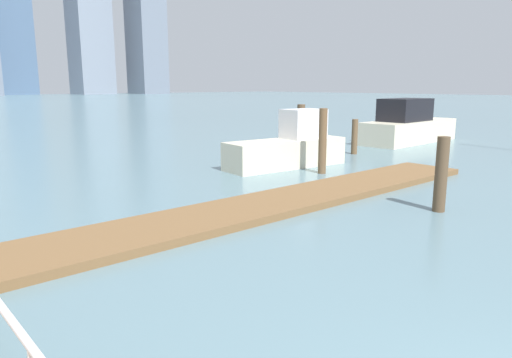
# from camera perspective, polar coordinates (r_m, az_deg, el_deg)

# --- Properties ---
(floating_dock) EXTENTS (15.63, 2.00, 0.18)m
(floating_dock) POSITION_cam_1_polar(r_m,az_deg,el_deg) (12.12, 2.70, -2.89)
(floating_dock) COLOR brown
(floating_dock) RESTS_ON ground_plane
(dock_piling_0) EXTENTS (0.29, 0.29, 2.29)m
(dock_piling_0) POSITION_cam_1_polar(r_m,az_deg,el_deg) (16.59, 8.11, 4.58)
(dock_piling_0) COLOR brown
(dock_piling_0) RESTS_ON ground_plane
(dock_piling_2) EXTENTS (0.34, 0.34, 2.26)m
(dock_piling_2) POSITION_cam_1_polar(r_m,az_deg,el_deg) (20.47, 5.48, 5.88)
(dock_piling_2) COLOR brown
(dock_piling_2) RESTS_ON ground_plane
(dock_piling_3) EXTENTS (0.27, 0.27, 1.57)m
(dock_piling_3) POSITION_cam_1_polar(r_m,az_deg,el_deg) (21.63, 11.91, 5.06)
(dock_piling_3) COLOR brown
(dock_piling_3) RESTS_ON ground_plane
(dock_piling_4) EXTENTS (0.30, 0.30, 1.86)m
(dock_piling_4) POSITION_cam_1_polar(r_m,az_deg,el_deg) (12.30, 21.62, 0.52)
(dock_piling_4) COLOR brown
(dock_piling_4) RESTS_ON ground_plane
(moored_boat_0) EXTENTS (6.86, 2.42, 2.37)m
(moored_boat_0) POSITION_cam_1_polar(r_m,az_deg,el_deg) (26.87, 18.04, 6.19)
(moored_boat_0) COLOR beige
(moored_boat_0) RESTS_ON ground_plane
(moored_boat_3) EXTENTS (5.04, 1.90, 2.16)m
(moored_boat_3) POSITION_cam_1_polar(r_m,az_deg,el_deg) (17.94, 4.10, 3.91)
(moored_boat_3) COLOR beige
(moored_boat_3) RESTS_ON ground_plane
(skyline_tower_4) EXTENTS (12.25, 7.99, 54.22)m
(skyline_tower_4) POSITION_cam_1_polar(r_m,az_deg,el_deg) (174.07, -27.94, 18.06)
(skyline_tower_4) COLOR slate
(skyline_tower_4) RESTS_ON ground_plane
(skyline_tower_5) EXTENTS (12.55, 11.09, 57.28)m
(skyline_tower_5) POSITION_cam_1_polar(r_m,az_deg,el_deg) (172.25, -19.80, 19.29)
(skyline_tower_5) COLOR gray
(skyline_tower_5) RESTS_ON ground_plane
(skyline_tower_6) EXTENTS (10.45, 12.24, 62.28)m
(skyline_tower_6) POSITION_cam_1_polar(r_m,az_deg,el_deg) (175.56, -13.40, 20.29)
(skyline_tower_6) COLOR slate
(skyline_tower_6) RESTS_ON ground_plane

